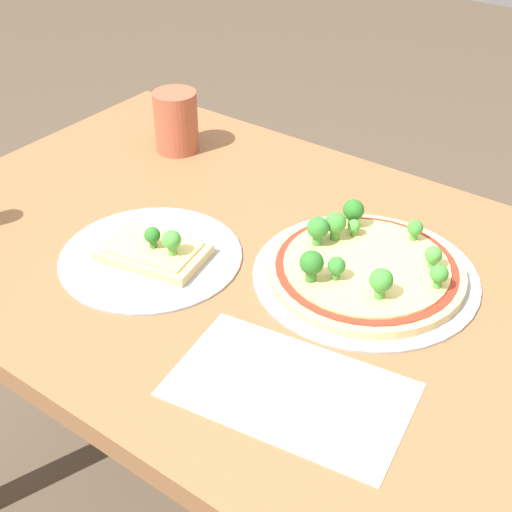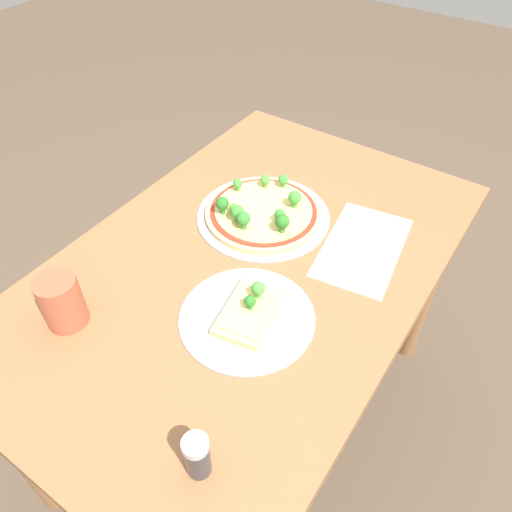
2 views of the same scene
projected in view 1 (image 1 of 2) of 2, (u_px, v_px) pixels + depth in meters
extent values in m
cube|color=brown|center=(259.00, 269.00, 1.10)|extent=(1.19, 0.76, 0.04)
cylinder|color=brown|center=(161.00, 247.00, 1.77)|extent=(0.06, 0.06, 0.68)
cylinder|color=#A3A3A8|center=(365.00, 275.00, 1.05)|extent=(0.33, 0.33, 0.00)
cylinder|color=#DBB775|center=(366.00, 271.00, 1.04)|extent=(0.29, 0.29, 0.01)
cylinder|color=#A82D1E|center=(366.00, 266.00, 1.04)|extent=(0.27, 0.27, 0.00)
cylinder|color=#EACC75|center=(366.00, 265.00, 1.04)|extent=(0.24, 0.24, 0.00)
sphere|color=#3D8933|center=(415.00, 228.00, 1.08)|extent=(0.02, 0.02, 0.02)
cylinder|color=#488E3A|center=(414.00, 236.00, 1.08)|extent=(0.01, 0.01, 0.01)
sphere|color=#479338|center=(354.00, 226.00, 1.09)|extent=(0.02, 0.02, 0.02)
cylinder|color=#51973E|center=(353.00, 233.00, 1.09)|extent=(0.01, 0.01, 0.01)
sphere|color=#286B23|center=(312.00, 263.00, 0.99)|extent=(0.03, 0.03, 0.03)
cylinder|color=#37742D|center=(311.00, 276.00, 1.00)|extent=(0.02, 0.02, 0.02)
sphere|color=#337A2D|center=(335.00, 267.00, 0.99)|extent=(0.03, 0.03, 0.03)
cylinder|color=#3F8136|center=(334.00, 276.00, 1.00)|extent=(0.01, 0.01, 0.01)
sphere|color=#3D8933|center=(382.00, 279.00, 0.96)|extent=(0.03, 0.03, 0.03)
cylinder|color=#488E3A|center=(380.00, 292.00, 0.97)|extent=(0.01, 0.01, 0.01)
sphere|color=#3D8933|center=(336.00, 223.00, 1.07)|extent=(0.03, 0.03, 0.03)
cylinder|color=#488E3A|center=(335.00, 234.00, 1.09)|extent=(0.01, 0.01, 0.01)
sphere|color=#337A2D|center=(318.00, 228.00, 1.06)|extent=(0.03, 0.03, 0.03)
cylinder|color=#3F8136|center=(317.00, 240.00, 1.07)|extent=(0.01, 0.01, 0.01)
sphere|color=#3D8933|center=(439.00, 274.00, 0.98)|extent=(0.03, 0.03, 0.03)
cylinder|color=#488E3A|center=(437.00, 283.00, 0.99)|extent=(0.01, 0.01, 0.01)
sphere|color=#479338|center=(433.00, 255.00, 1.02)|extent=(0.03, 0.03, 0.03)
cylinder|color=#51973E|center=(432.00, 264.00, 1.03)|extent=(0.01, 0.01, 0.01)
sphere|color=#286B23|center=(354.00, 210.00, 1.10)|extent=(0.03, 0.03, 0.03)
cylinder|color=#37742D|center=(352.00, 222.00, 1.11)|extent=(0.02, 0.02, 0.02)
cylinder|color=#A3A3A8|center=(151.00, 256.00, 1.09)|extent=(0.28, 0.28, 0.00)
cube|color=#DBB775|center=(154.00, 253.00, 1.08)|extent=(0.17, 0.13, 0.02)
cube|color=#EACC75|center=(153.00, 247.00, 1.07)|extent=(0.15, 0.11, 0.00)
sphere|color=#286B23|center=(152.00, 235.00, 1.06)|extent=(0.02, 0.02, 0.02)
cylinder|color=#37742D|center=(153.00, 244.00, 1.07)|extent=(0.01, 0.01, 0.01)
sphere|color=#479338|center=(172.00, 240.00, 1.04)|extent=(0.03, 0.03, 0.03)
cylinder|color=#51973E|center=(172.00, 250.00, 1.05)|extent=(0.01, 0.01, 0.01)
cylinder|color=#AD5138|center=(176.00, 121.00, 1.35)|extent=(0.08, 0.08, 0.12)
cube|color=silver|center=(290.00, 389.00, 0.86)|extent=(0.31, 0.21, 0.00)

